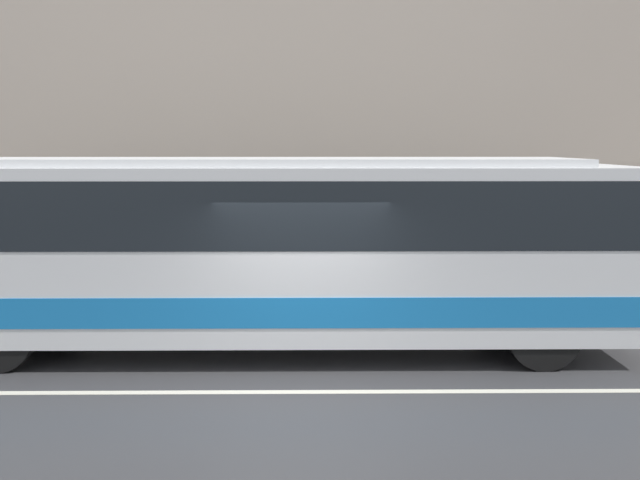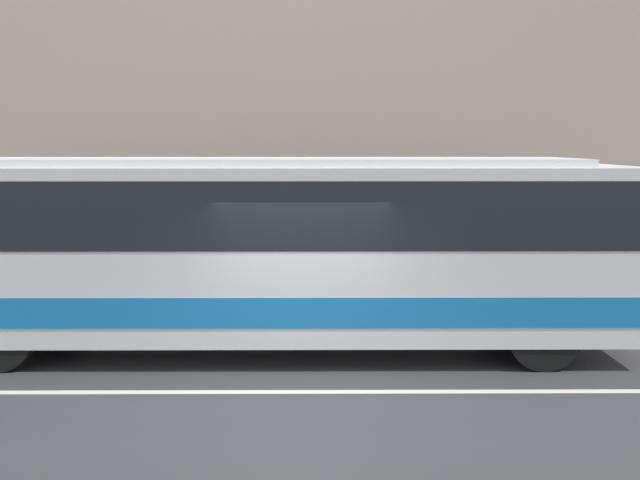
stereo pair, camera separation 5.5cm
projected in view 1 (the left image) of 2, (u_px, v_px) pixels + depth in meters
ground_plane at (301, 392)px, 9.59m from camera, size 60.00×60.00×0.00m
sidewalk at (305, 300)px, 14.97m from camera, size 60.00×2.88×0.12m
lane_stripe at (301, 392)px, 9.59m from camera, size 54.00×0.14×0.01m
transit_bus at (250, 243)px, 11.37m from camera, size 12.04×2.51×3.10m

